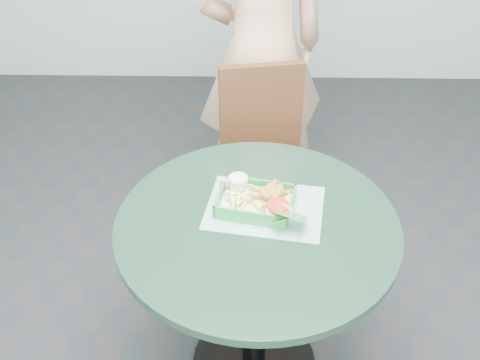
{
  "coord_description": "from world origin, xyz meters",
  "views": [
    {
      "loc": [
        -0.03,
        -1.35,
        1.99
      ],
      "look_at": [
        -0.06,
        0.1,
        0.86
      ],
      "focal_mm": 42.0,
      "sensor_mm": 36.0,
      "label": 1
    }
  ],
  "objects_px": {
    "dining_chair": "(260,154)",
    "sauce_ramekin": "(234,188)",
    "crab_sandwich": "(270,197)",
    "diner_person": "(262,18)",
    "food_basket": "(255,208)",
    "cafe_table": "(256,263)"
  },
  "relations": [
    {
      "from": "crab_sandwich",
      "to": "sauce_ramekin",
      "type": "relative_size",
      "value": 1.86
    },
    {
      "from": "diner_person",
      "to": "sauce_ramekin",
      "type": "relative_size",
      "value": 31.12
    },
    {
      "from": "dining_chair",
      "to": "food_basket",
      "type": "height_order",
      "value": "dining_chair"
    },
    {
      "from": "cafe_table",
      "to": "food_basket",
      "type": "height_order",
      "value": "food_basket"
    },
    {
      "from": "cafe_table",
      "to": "dining_chair",
      "type": "bearing_deg",
      "value": 88.25
    },
    {
      "from": "diner_person",
      "to": "crab_sandwich",
      "type": "relative_size",
      "value": 16.76
    },
    {
      "from": "cafe_table",
      "to": "crab_sandwich",
      "type": "xyz_separation_m",
      "value": [
        0.04,
        0.09,
        0.22
      ]
    },
    {
      "from": "dining_chair",
      "to": "diner_person",
      "type": "height_order",
      "value": "diner_person"
    },
    {
      "from": "food_basket",
      "to": "crab_sandwich",
      "type": "xyz_separation_m",
      "value": [
        0.05,
        0.02,
        0.03
      ]
    },
    {
      "from": "crab_sandwich",
      "to": "diner_person",
      "type": "bearing_deg",
      "value": 91.24
    },
    {
      "from": "dining_chair",
      "to": "food_basket",
      "type": "xyz_separation_m",
      "value": [
        -0.03,
        -0.65,
        0.24
      ]
    },
    {
      "from": "dining_chair",
      "to": "sauce_ramekin",
      "type": "bearing_deg",
      "value": -109.68
    },
    {
      "from": "dining_chair",
      "to": "diner_person",
      "type": "relative_size",
      "value": 0.45
    },
    {
      "from": "diner_person",
      "to": "food_basket",
      "type": "bearing_deg",
      "value": 69.09
    },
    {
      "from": "sauce_ramekin",
      "to": "diner_person",
      "type": "bearing_deg",
      "value": 83.61
    },
    {
      "from": "dining_chair",
      "to": "food_basket",
      "type": "distance_m",
      "value": 0.69
    },
    {
      "from": "food_basket",
      "to": "sauce_ramekin",
      "type": "bearing_deg",
      "value": 139.88
    },
    {
      "from": "diner_person",
      "to": "crab_sandwich",
      "type": "distance_m",
      "value": 0.98
    },
    {
      "from": "food_basket",
      "to": "crab_sandwich",
      "type": "height_order",
      "value": "crab_sandwich"
    },
    {
      "from": "cafe_table",
      "to": "sauce_ramekin",
      "type": "xyz_separation_m",
      "value": [
        -0.08,
        0.13,
        0.22
      ]
    },
    {
      "from": "crab_sandwich",
      "to": "dining_chair",
      "type": "bearing_deg",
      "value": 91.9
    },
    {
      "from": "sauce_ramekin",
      "to": "crab_sandwich",
      "type": "bearing_deg",
      "value": -19.68
    }
  ]
}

